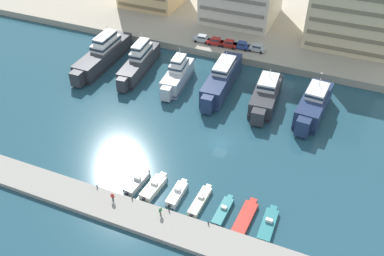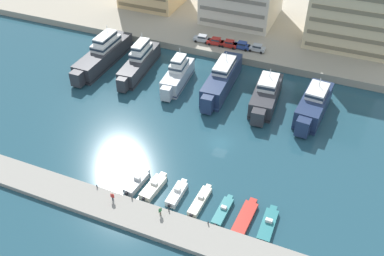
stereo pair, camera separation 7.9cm
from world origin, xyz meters
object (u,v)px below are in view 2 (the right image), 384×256
at_px(car_red_mid_left, 229,43).
at_px(motorboat_white_mid_left, 177,193).
at_px(pedestrian_mid_deck, 160,210).
at_px(car_silver_far_left, 202,38).
at_px(motorboat_cream_left, 154,187).
at_px(car_red_left, 216,41).
at_px(car_blue_center_left, 242,45).
at_px(pedestrian_near_edge, 112,196).
at_px(yacht_navy_center_left, 222,79).
at_px(motorboat_cream_center_left, 200,201).
at_px(yacht_charcoal_center, 266,95).
at_px(yacht_navy_center_right, 313,105).
at_px(motorboat_red_center_right, 245,217).
at_px(motorboat_teal_mid_right, 268,224).
at_px(motorboat_teal_center, 223,211).
at_px(yacht_charcoal_far_left, 103,54).
at_px(motorboat_grey_far_left, 137,182).
at_px(yacht_silver_mid_left, 177,75).
at_px(yacht_charcoal_left, 139,62).
at_px(car_silver_center, 257,48).

bearing_deg(car_red_mid_left, motorboat_white_mid_left, -81.22).
bearing_deg(pedestrian_mid_deck, car_silver_far_left, 104.83).
bearing_deg(motorboat_cream_left, car_red_left, 98.00).
relative_size(car_blue_center_left, pedestrian_near_edge, 2.36).
relative_size(yacht_navy_center_left, motorboat_cream_center_left, 2.87).
bearing_deg(motorboat_cream_left, yacht_charcoal_center, 70.90).
distance_m(yacht_navy_center_right, car_blue_center_left, 27.02).
height_order(car_blue_center_left, pedestrian_near_edge, car_blue_center_left).
bearing_deg(motorboat_red_center_right, motorboat_teal_mid_right, -0.51).
distance_m(yacht_charcoal_center, car_silver_far_left, 27.15).
relative_size(motorboat_teal_center, car_red_mid_left, 1.62).
relative_size(yacht_charcoal_far_left, pedestrian_near_edge, 12.89).
bearing_deg(car_blue_center_left, motorboat_teal_mid_right, -68.09).
height_order(motorboat_grey_far_left, pedestrian_mid_deck, pedestrian_mid_deck).
relative_size(motorboat_white_mid_left, car_red_left, 1.45).
relative_size(car_red_left, car_blue_center_left, 1.03).
height_order(yacht_silver_mid_left, motorboat_cream_left, yacht_silver_mid_left).
relative_size(yacht_charcoal_far_left, pedestrian_mid_deck, 13.55).
xyz_separation_m(yacht_charcoal_left, car_red_mid_left, (16.29, 15.77, 0.27)).
bearing_deg(car_silver_center, motorboat_white_mid_left, -89.37).
xyz_separation_m(yacht_charcoal_left, motorboat_white_mid_left, (23.66, -31.95, -1.88)).
relative_size(motorboat_grey_far_left, car_red_left, 1.50).
bearing_deg(car_red_left, pedestrian_near_edge, -87.60).
xyz_separation_m(yacht_charcoal_center, motorboat_teal_center, (1.53, -30.90, -1.78)).
height_order(yacht_navy_center_right, motorboat_red_center_right, yacht_navy_center_right).
xyz_separation_m(yacht_silver_mid_left, motorboat_grey_far_left, (6.25, -30.61, -1.71)).
bearing_deg(motorboat_white_mid_left, motorboat_grey_far_left, -177.93).
xyz_separation_m(car_silver_far_left, pedestrian_mid_deck, (14.00, -52.88, -0.91)).
bearing_deg(pedestrian_near_edge, pedestrian_mid_deck, 2.30).
xyz_separation_m(motorboat_white_mid_left, car_blue_center_left, (-4.26, 48.05, 2.15)).
bearing_deg(yacht_charcoal_left, yacht_silver_mid_left, -8.88).
height_order(motorboat_grey_far_left, motorboat_teal_center, motorboat_grey_far_left).
bearing_deg(motorboat_grey_far_left, car_red_left, 94.36).
height_order(yacht_charcoal_left, motorboat_grey_far_left, yacht_charcoal_left).
xyz_separation_m(car_red_left, car_silver_center, (10.29, 0.67, 0.00)).
relative_size(yacht_silver_mid_left, car_red_left, 3.54).
height_order(yacht_charcoal_far_left, car_silver_center, yacht_charcoal_far_left).
bearing_deg(car_red_left, motorboat_cream_center_left, -72.68).
bearing_deg(motorboat_red_center_right, yacht_charcoal_left, 137.59).
xyz_separation_m(motorboat_white_mid_left, car_silver_far_left, (-14.45, 47.74, 2.15)).
xyz_separation_m(yacht_charcoal_far_left, motorboat_white_mid_left, (33.07, -31.74, -1.95)).
distance_m(yacht_charcoal_center, motorboat_cream_left, 32.43).
bearing_deg(motorboat_white_mid_left, motorboat_cream_center_left, 1.60).
relative_size(car_silver_far_left, pedestrian_near_edge, 2.41).
relative_size(yacht_charcoal_left, car_red_mid_left, 4.64).
relative_size(motorboat_cream_center_left, pedestrian_mid_deck, 4.33).
bearing_deg(motorboat_teal_center, yacht_silver_mid_left, 124.84).
xyz_separation_m(yacht_charcoal_center, pedestrian_near_edge, (-15.08, -35.93, -0.31)).
relative_size(yacht_charcoal_left, motorboat_white_mid_left, 3.14).
bearing_deg(motorboat_grey_far_left, yacht_silver_mid_left, 101.53).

